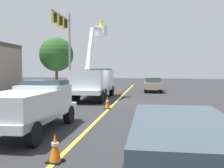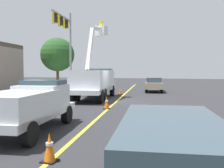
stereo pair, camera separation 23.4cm
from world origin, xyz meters
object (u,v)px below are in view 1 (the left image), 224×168
at_px(passing_minivan, 153,84).
at_px(traffic_cone_leading, 55,148).
at_px(traffic_cone_mid_front, 107,103).
at_px(traffic_cone_mid_rear, 120,91).
at_px(utility_bucket_truck, 95,81).
at_px(service_pickup_truck, 31,105).
at_px(traffic_signal_mast, 65,36).
at_px(trailing_sedan, 184,164).

distance_m(passing_minivan, traffic_cone_leading, 23.42).
height_order(traffic_cone_leading, traffic_cone_mid_front, traffic_cone_mid_front).
relative_size(traffic_cone_leading, traffic_cone_mid_rear, 1.14).
relative_size(utility_bucket_truck, traffic_cone_mid_rear, 12.04).
distance_m(service_pickup_truck, traffic_signal_mast, 16.81).
distance_m(trailing_sedan, traffic_cone_leading, 3.87).
relative_size(service_pickup_truck, passing_minivan, 1.16).
distance_m(passing_minivan, traffic_cone_mid_rear, 5.26).
bearing_deg(traffic_cone_mid_front, traffic_cone_leading, -169.03).
height_order(utility_bucket_truck, passing_minivan, utility_bucket_truck).
relative_size(traffic_cone_mid_front, traffic_cone_mid_rear, 1.17).
bearing_deg(traffic_signal_mast, trailing_sedan, -146.17).
xyz_separation_m(passing_minivan, traffic_cone_mid_front, (-14.01, 0.71, -0.56)).
distance_m(service_pickup_truck, traffic_cone_leading, 3.77).
height_order(traffic_cone_leading, traffic_signal_mast, traffic_signal_mast).
distance_m(trailing_sedan, traffic_cone_mid_front, 12.25).
relative_size(trailing_sedan, traffic_cone_mid_rear, 7.16).
height_order(utility_bucket_truck, traffic_signal_mast, traffic_signal_mast).
height_order(passing_minivan, traffic_cone_leading, passing_minivan).
bearing_deg(service_pickup_truck, traffic_cone_mid_rear, 4.05).
xyz_separation_m(passing_minivan, trailing_sedan, (-25.06, -4.55, 0.00)).
relative_size(service_pickup_truck, traffic_cone_leading, 7.28).
bearing_deg(trailing_sedan, passing_minivan, 10.29).
relative_size(service_pickup_truck, traffic_cone_mid_front, 7.09).
relative_size(passing_minivan, traffic_cone_mid_rear, 7.16).
xyz_separation_m(traffic_cone_mid_rear, traffic_signal_mast, (-1.67, 5.43, 5.70)).
bearing_deg(traffic_signal_mast, traffic_cone_mid_rear, -72.89).
relative_size(utility_bucket_truck, trailing_sedan, 1.68).
height_order(utility_bucket_truck, traffic_cone_leading, utility_bucket_truck).
bearing_deg(service_pickup_truck, traffic_cone_leading, -134.25).
bearing_deg(traffic_cone_leading, utility_bucket_truck, 18.35).
xyz_separation_m(utility_bucket_truck, service_pickup_truck, (-11.90, -2.15, -0.50)).
bearing_deg(traffic_signal_mast, traffic_cone_leading, -151.83).
distance_m(trailing_sedan, traffic_signal_mast, 23.34).
bearing_deg(traffic_cone_leading, traffic_signal_mast, 28.17).
relative_size(service_pickup_truck, traffic_signal_mast, 0.67).
bearing_deg(trailing_sedan, utility_bucket_truck, 27.04).
bearing_deg(passing_minivan, traffic_cone_leading, -177.29).
relative_size(traffic_cone_mid_front, traffic_signal_mast, 0.09).
bearing_deg(traffic_cone_leading, service_pickup_truck, 45.75).
relative_size(passing_minivan, traffic_cone_mid_front, 6.10).
bearing_deg(traffic_signal_mast, traffic_cone_mid_front, -136.69).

